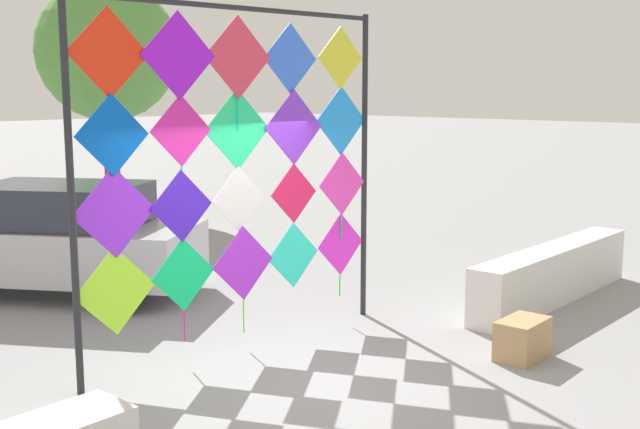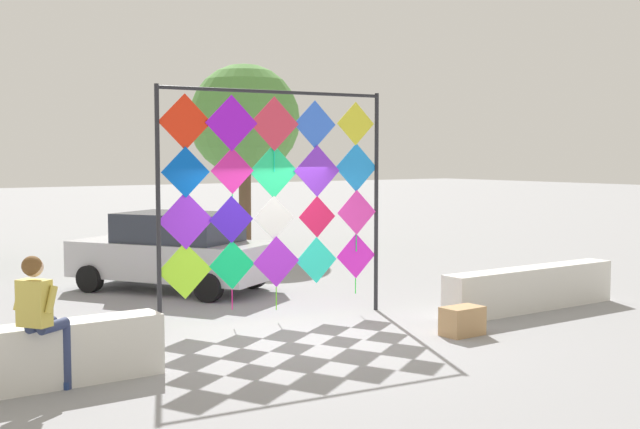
% 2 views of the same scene
% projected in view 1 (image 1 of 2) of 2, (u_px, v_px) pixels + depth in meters
% --- Properties ---
extents(ground, '(120.00, 120.00, 0.00)m').
position_uv_depth(ground, '(312.00, 383.00, 7.83)').
color(ground, gray).
extents(plaza_ledge_right, '(3.82, 0.48, 0.74)m').
position_uv_depth(plaza_ledge_right, '(553.00, 274.00, 10.80)').
color(plaza_ledge_right, silver).
rests_on(plaza_ledge_right, ground).
extents(kite_display_rack, '(3.95, 0.44, 3.75)m').
position_uv_depth(kite_display_rack, '(237.00, 153.00, 8.51)').
color(kite_display_rack, '#232328').
rests_on(kite_display_rack, ground).
extents(parked_car, '(3.54, 4.31, 1.55)m').
position_uv_depth(parked_car, '(55.00, 238.00, 11.13)').
color(parked_car, '#B7B7BC').
rests_on(parked_car, ground).
extents(cardboard_box_large, '(0.64, 0.41, 0.43)m').
position_uv_depth(cardboard_box_large, '(522.00, 339.00, 8.50)').
color(cardboard_box_large, tan).
rests_on(cardboard_box_large, ground).
extents(tree_broadleaf, '(3.19, 3.26, 5.30)m').
position_uv_depth(tree_broadleaf, '(108.00, 51.00, 18.15)').
color(tree_broadleaf, brown).
rests_on(tree_broadleaf, ground).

